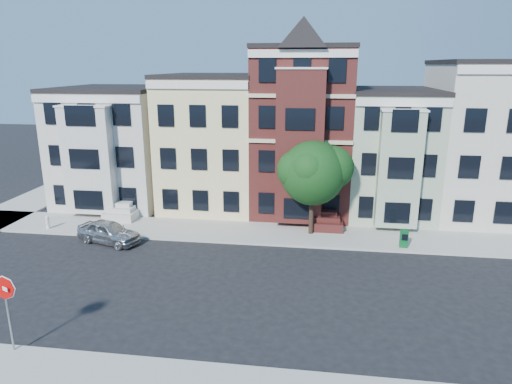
# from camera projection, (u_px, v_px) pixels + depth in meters

# --- Properties ---
(ground) EXTENTS (120.00, 120.00, 0.00)m
(ground) POSITION_uv_depth(u_px,v_px,m) (288.00, 294.00, 22.61)
(ground) COLOR black
(far_sidewalk) EXTENTS (60.00, 4.00, 0.15)m
(far_sidewalk) POSITION_uv_depth(u_px,v_px,m) (296.00, 235.00, 30.22)
(far_sidewalk) COLOR #9E9B93
(far_sidewalk) RESTS_ON ground
(house_white) EXTENTS (8.00, 9.00, 9.00)m
(house_white) POSITION_uv_depth(u_px,v_px,m) (118.00, 147.00, 37.21)
(house_white) COLOR beige
(house_white) RESTS_ON ground
(house_yellow) EXTENTS (7.00, 9.00, 10.00)m
(house_yellow) POSITION_uv_depth(u_px,v_px,m) (214.00, 143.00, 36.02)
(house_yellow) COLOR beige
(house_yellow) RESTS_ON ground
(house_brown) EXTENTS (7.00, 9.00, 12.00)m
(house_brown) POSITION_uv_depth(u_px,v_px,m) (303.00, 132.00, 34.82)
(house_brown) COLOR #421815
(house_brown) RESTS_ON ground
(house_green) EXTENTS (6.00, 9.00, 9.00)m
(house_green) POSITION_uv_depth(u_px,v_px,m) (389.00, 154.00, 34.37)
(house_green) COLOR #9AAE91
(house_green) RESTS_ON ground
(house_cream) EXTENTS (8.00, 9.00, 11.00)m
(house_cream) POSITION_uv_depth(u_px,v_px,m) (488.00, 142.00, 33.17)
(house_cream) COLOR beige
(house_cream) RESTS_ON ground
(street_tree) EXTENTS (7.70, 7.70, 7.65)m
(street_tree) POSITION_uv_depth(u_px,v_px,m) (313.00, 177.00, 29.29)
(street_tree) COLOR #184D17
(street_tree) RESTS_ON far_sidewalk
(parked_car) EXTENTS (4.55, 2.88, 1.44)m
(parked_car) POSITION_uv_depth(u_px,v_px,m) (109.00, 232.00, 28.93)
(parked_car) COLOR #A2A5A9
(parked_car) RESTS_ON ground
(newspaper_box) EXTENTS (0.54, 0.49, 1.09)m
(newspaper_box) POSITION_uv_depth(u_px,v_px,m) (404.00, 238.00, 27.91)
(newspaper_box) COLOR #0C5325
(newspaper_box) RESTS_ON far_sidewalk
(fire_hydrant) EXTENTS (0.34, 0.34, 0.74)m
(fire_hydrant) POSITION_uv_depth(u_px,v_px,m) (48.00, 224.00, 31.06)
(fire_hydrant) COLOR silver
(fire_hydrant) RESTS_ON far_sidewalk
(stop_sign) EXTENTS (0.95, 0.53, 3.59)m
(stop_sign) POSITION_uv_depth(u_px,v_px,m) (7.00, 309.00, 17.44)
(stop_sign) COLOR #B50706
(stop_sign) RESTS_ON near_sidewalk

